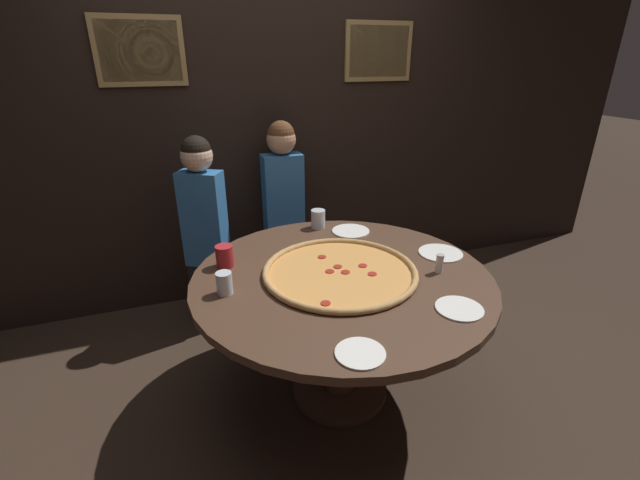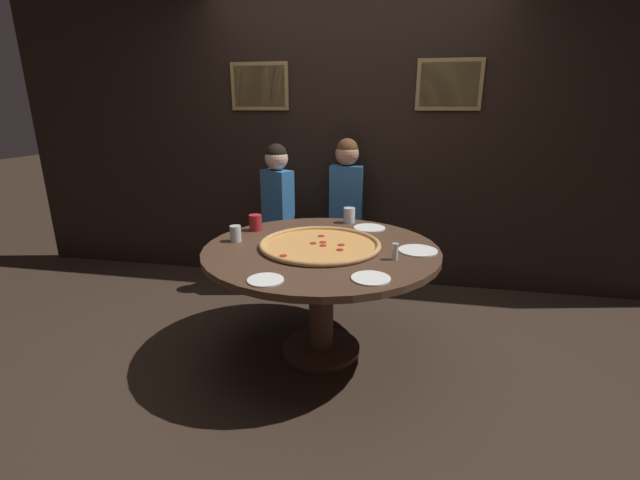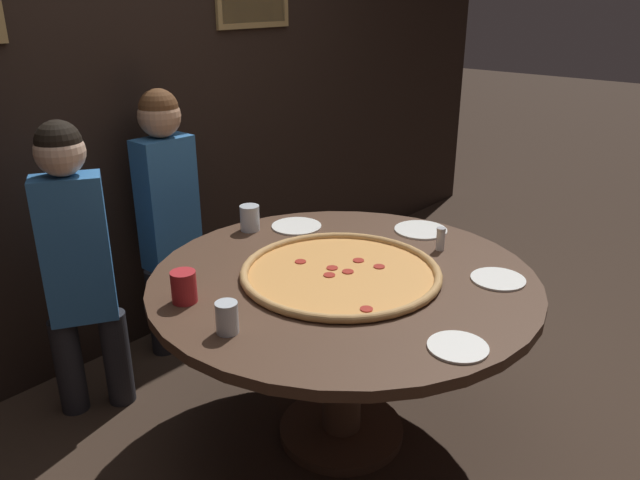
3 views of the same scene
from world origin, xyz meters
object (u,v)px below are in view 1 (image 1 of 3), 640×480
object	(u,v)px
white_plate_far_back	(459,309)
condiment_shaker	(439,263)
drink_cup_front_edge	(224,283)
diner_side_right	(283,203)
dining_table	(342,299)
giant_pizza	(340,271)
white_plate_beside_cup	(441,253)
white_plate_near_front	(351,231)
drink_cup_far_left	(318,219)
diner_far_right	(204,223)
drink_cup_far_right	(225,256)
white_plate_left_side	(360,353)

from	to	relation	value
white_plate_far_back	condiment_shaker	distance (m)	0.34
drink_cup_front_edge	diner_side_right	world-z (taller)	diner_side_right
dining_table	giant_pizza	bearing A→B (deg)	139.64
drink_cup_front_edge	diner_side_right	xyz separation A→B (m)	(0.58, 1.10, -0.04)
white_plate_beside_cup	drink_cup_front_edge	bearing A→B (deg)	-178.79
white_plate_far_back	white_plate_near_front	world-z (taller)	same
drink_cup_far_left	diner_far_right	bearing A→B (deg)	153.12
drink_cup_far_right	diner_far_right	bearing A→B (deg)	93.07
drink_cup_far_left	drink_cup_far_right	bearing A→B (deg)	-151.50
white_plate_near_front	diner_far_right	world-z (taller)	diner_far_right
giant_pizza	white_plate_far_back	world-z (taller)	giant_pizza
white_plate_beside_cup	diner_far_right	world-z (taller)	diner_far_right
dining_table	diner_far_right	bearing A→B (deg)	120.56
drink_cup_front_edge	white_plate_beside_cup	xyz separation A→B (m)	(1.16, 0.02, -0.05)
white_plate_far_back	drink_cup_far_left	bearing A→B (deg)	103.06
dining_table	white_plate_far_back	world-z (taller)	white_plate_far_back
drink_cup_front_edge	white_plate_beside_cup	size ratio (longest dim) A/B	0.44
drink_cup_far_left	white_plate_beside_cup	distance (m)	0.77
dining_table	diner_far_right	size ratio (longest dim) A/B	1.14
drink_cup_front_edge	drink_cup_far_right	xyz separation A→B (m)	(0.04, 0.27, 0.00)
white_plate_near_front	dining_table	bearing A→B (deg)	-118.03
drink_cup_far_left	dining_table	bearing A→B (deg)	-98.78
white_plate_beside_cup	diner_side_right	size ratio (longest dim) A/B	0.18
white_plate_near_front	drink_cup_front_edge	bearing A→B (deg)	-150.03
giant_pizza	white_plate_beside_cup	distance (m)	0.60
dining_table	diner_side_right	size ratio (longest dim) A/B	1.11
white_plate_left_side	diner_far_right	distance (m)	1.59
white_plate_left_side	white_plate_beside_cup	xyz separation A→B (m)	(0.77, 0.62, 0.00)
dining_table	diner_side_right	world-z (taller)	diner_side_right
giant_pizza	diner_far_right	bearing A→B (deg)	120.37
drink_cup_front_edge	dining_table	bearing A→B (deg)	-1.09
drink_cup_far_left	white_plate_far_back	distance (m)	1.11
dining_table	condiment_shaker	bearing A→B (deg)	-17.49
drink_cup_far_left	white_plate_beside_cup	world-z (taller)	drink_cup_far_left
white_plate_left_side	diner_far_right	xyz separation A→B (m)	(-0.39, 1.54, -0.01)
giant_pizza	white_plate_near_front	bearing A→B (deg)	60.81
giant_pizza	diner_far_right	distance (m)	1.10
diner_side_right	white_plate_near_front	bearing A→B (deg)	111.95
dining_table	white_plate_far_back	bearing A→B (deg)	-53.05
white_plate_far_back	white_plate_near_front	xyz separation A→B (m)	(-0.09, 0.95, 0.00)
diner_far_right	white_plate_far_back	bearing A→B (deg)	153.31
drink_cup_front_edge	white_plate_far_back	xyz separation A→B (m)	(0.92, -0.47, -0.05)
drink_cup_far_right	diner_side_right	size ratio (longest dim) A/B	0.09
white_plate_far_back	white_plate_near_front	bearing A→B (deg)	95.20
white_plate_far_back	diner_side_right	xyz separation A→B (m)	(-0.34, 1.57, 0.01)
drink_cup_far_right	diner_far_right	world-z (taller)	diner_far_right
drink_cup_far_right	diner_side_right	xyz separation A→B (m)	(0.53, 0.83, -0.04)
drink_cup_front_edge	white_plate_beside_cup	bearing A→B (deg)	1.21
drink_cup_far_left	diner_far_right	world-z (taller)	diner_far_right
drink_cup_far_right	white_plate_beside_cup	xyz separation A→B (m)	(1.12, -0.25, -0.05)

